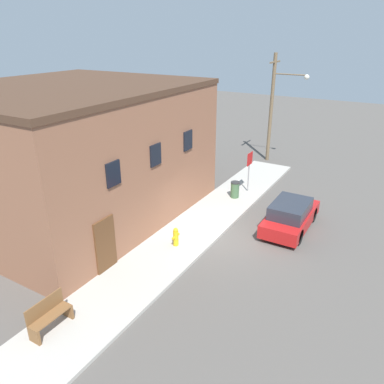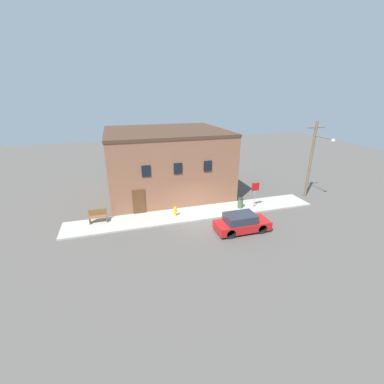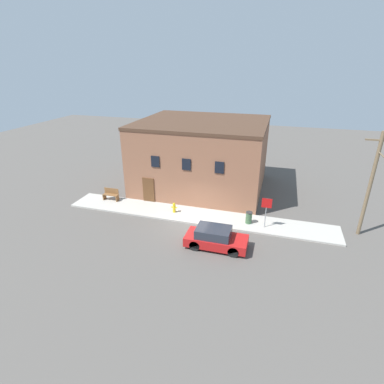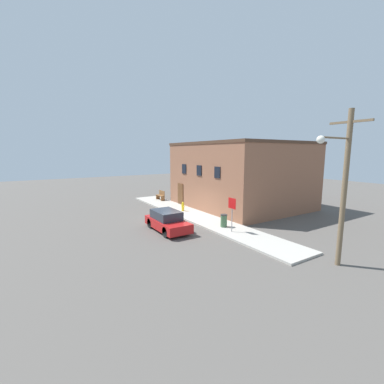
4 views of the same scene
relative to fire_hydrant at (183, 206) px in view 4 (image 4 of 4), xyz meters
The scene contains 9 objects.
ground_plane 2.22m from the fire_hydrant, 34.54° to the right, with size 80.00×80.00×0.00m, color #56514C.
sidewalk 1.84m from the fire_hydrant, ahead, with size 20.70×2.57×0.13m.
brick_building 6.71m from the fire_hydrant, 84.36° to the left, with size 11.15×9.78×6.19m.
fire_hydrant is the anchor object (origin of this frame).
stop_sign 7.02m from the fire_hydrant, ahead, with size 0.69×0.06×2.23m.
bench 5.95m from the fire_hydrant, behind, with size 1.31×0.44×1.01m.
trash_bin 5.76m from the fire_hydrant, ahead, with size 0.47×0.47×0.88m.
utility_pole 13.62m from the fire_hydrant, ahead, with size 1.80×2.40×7.13m.
parked_car 5.41m from the fire_hydrant, 41.43° to the right, with size 3.93×1.69×1.36m.
Camera 4 is at (17.41, -9.91, 5.24)m, focal length 24.00 mm.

